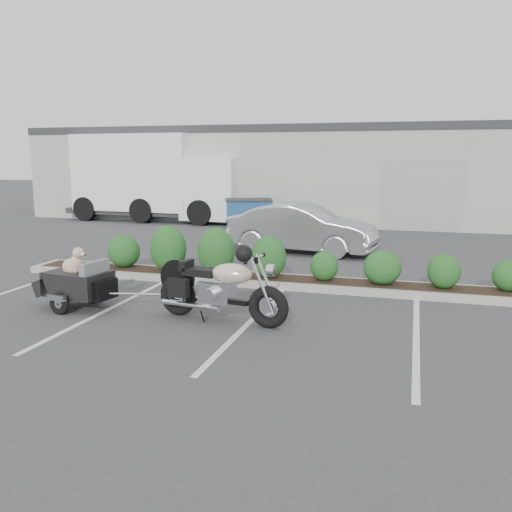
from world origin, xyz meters
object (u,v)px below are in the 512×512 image
(motorcycle, at_px, (220,289))
(delivery_truck, at_px, (159,179))
(dumpster, at_px, (249,214))
(sedan, at_px, (302,228))
(pet_trailer, at_px, (78,282))

(motorcycle, distance_m, delivery_truck, 15.34)
(motorcycle, distance_m, dumpster, 11.72)
(motorcycle, xyz_separation_m, sedan, (-0.03, 6.97, 0.14))
(dumpster, height_order, delivery_truck, delivery_truck)
(motorcycle, xyz_separation_m, delivery_truck, (-7.64, 13.25, 1.20))
(sedan, bearing_deg, motorcycle, -171.26)
(pet_trailer, height_order, dumpster, dumpster)
(pet_trailer, bearing_deg, dumpster, 99.65)
(dumpster, relative_size, delivery_truck, 0.26)
(sedan, height_order, delivery_truck, delivery_truck)
(pet_trailer, distance_m, sedan, 7.47)
(pet_trailer, relative_size, delivery_truck, 0.24)
(dumpster, bearing_deg, pet_trailer, -108.32)
(pet_trailer, bearing_deg, motorcycle, 8.02)
(sedan, xyz_separation_m, delivery_truck, (-7.61, 6.28, 1.06))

